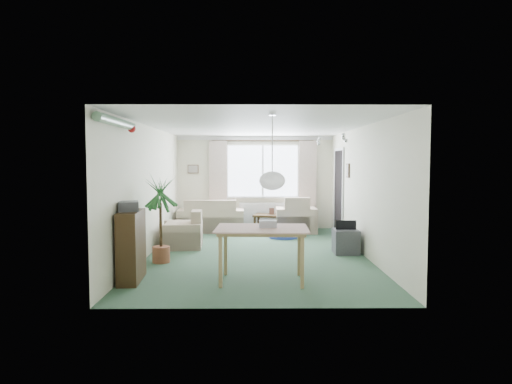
{
  "coord_description": "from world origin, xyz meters",
  "views": [
    {
      "loc": [
        -0.08,
        -8.56,
        1.74
      ],
      "look_at": [
        0.0,
        0.3,
        1.15
      ],
      "focal_mm": 32.0,
      "sensor_mm": 36.0,
      "label": 1
    }
  ],
  "objects_px": {
    "armchair_corner": "(296,214)",
    "armchair_left": "(182,229)",
    "coffee_table": "(273,223)",
    "houseplant": "(161,219)",
    "pet_bed": "(283,235)",
    "bookshelf": "(131,246)",
    "tv_cube": "(346,241)",
    "sofa": "(211,215)",
    "dining_table": "(262,255)"
  },
  "relations": [
    {
      "from": "houseplant",
      "to": "dining_table",
      "type": "distance_m",
      "value": 2.15
    },
    {
      "from": "armchair_left",
      "to": "bookshelf",
      "type": "bearing_deg",
      "value": -10.88
    },
    {
      "from": "bookshelf",
      "to": "pet_bed",
      "type": "height_order",
      "value": "bookshelf"
    },
    {
      "from": "coffee_table",
      "to": "tv_cube",
      "type": "bearing_deg",
      "value": -65.19
    },
    {
      "from": "armchair_corner",
      "to": "armchair_left",
      "type": "height_order",
      "value": "armchair_corner"
    },
    {
      "from": "armchair_left",
      "to": "bookshelf",
      "type": "height_order",
      "value": "bookshelf"
    },
    {
      "from": "coffee_table",
      "to": "bookshelf",
      "type": "distance_m",
      "value": 5.18
    },
    {
      "from": "coffee_table",
      "to": "bookshelf",
      "type": "bearing_deg",
      "value": -116.31
    },
    {
      "from": "tv_cube",
      "to": "houseplant",
      "type": "bearing_deg",
      "value": -166.61
    },
    {
      "from": "houseplant",
      "to": "bookshelf",
      "type": "bearing_deg",
      "value": -99.0
    },
    {
      "from": "sofa",
      "to": "bookshelf",
      "type": "bearing_deg",
      "value": 79.6
    },
    {
      "from": "houseplant",
      "to": "pet_bed",
      "type": "xyz_separation_m",
      "value": [
        2.29,
        2.54,
        -0.69
      ]
    },
    {
      "from": "sofa",
      "to": "dining_table",
      "type": "distance_m",
      "value": 4.9
    },
    {
      "from": "houseplant",
      "to": "armchair_corner",
      "type": "bearing_deg",
      "value": 52.21
    },
    {
      "from": "armchair_corner",
      "to": "coffee_table",
      "type": "bearing_deg",
      "value": -0.21
    },
    {
      "from": "sofa",
      "to": "bookshelf",
      "type": "distance_m",
      "value": 4.77
    },
    {
      "from": "armchair_left",
      "to": "coffee_table",
      "type": "relative_size",
      "value": 0.88
    },
    {
      "from": "bookshelf",
      "to": "houseplant",
      "type": "xyz_separation_m",
      "value": [
        0.19,
        1.2,
        0.24
      ]
    },
    {
      "from": "dining_table",
      "to": "pet_bed",
      "type": "height_order",
      "value": "dining_table"
    },
    {
      "from": "sofa",
      "to": "tv_cube",
      "type": "xyz_separation_m",
      "value": [
        2.8,
        -2.77,
        -0.18
      ]
    },
    {
      "from": "armchair_left",
      "to": "houseplant",
      "type": "bearing_deg",
      "value": -9.56
    },
    {
      "from": "pet_bed",
      "to": "coffee_table",
      "type": "bearing_deg",
      "value": 101.54
    },
    {
      "from": "armchair_left",
      "to": "dining_table",
      "type": "relative_size",
      "value": 0.68
    },
    {
      "from": "armchair_corner",
      "to": "houseplant",
      "type": "relative_size",
      "value": 0.65
    },
    {
      "from": "bookshelf",
      "to": "armchair_left",
      "type": "bearing_deg",
      "value": 78.85
    },
    {
      "from": "sofa",
      "to": "bookshelf",
      "type": "xyz_separation_m",
      "value": [
        -0.74,
        -4.71,
        0.11
      ]
    },
    {
      "from": "armchair_corner",
      "to": "armchair_left",
      "type": "xyz_separation_m",
      "value": [
        -2.51,
        -2.04,
        -0.07
      ]
    },
    {
      "from": "armchair_corner",
      "to": "pet_bed",
      "type": "relative_size",
      "value": 1.51
    },
    {
      "from": "armchair_corner",
      "to": "houseplant",
      "type": "height_order",
      "value": "houseplant"
    },
    {
      "from": "armchair_corner",
      "to": "dining_table",
      "type": "bearing_deg",
      "value": 79.56
    },
    {
      "from": "coffee_table",
      "to": "houseplant",
      "type": "distance_m",
      "value": 4.07
    },
    {
      "from": "pet_bed",
      "to": "houseplant",
      "type": "bearing_deg",
      "value": -132.06
    },
    {
      "from": "bookshelf",
      "to": "dining_table",
      "type": "xyz_separation_m",
      "value": [
        1.9,
        -0.05,
        -0.13
      ]
    },
    {
      "from": "houseplant",
      "to": "sofa",
      "type": "bearing_deg",
      "value": 81.1
    },
    {
      "from": "sofa",
      "to": "pet_bed",
      "type": "bearing_deg",
      "value": 149.21
    },
    {
      "from": "sofa",
      "to": "houseplant",
      "type": "relative_size",
      "value": 1.08
    },
    {
      "from": "bookshelf",
      "to": "coffee_table",
      "type": "bearing_deg",
      "value": 60.01
    },
    {
      "from": "bookshelf",
      "to": "sofa",
      "type": "bearing_deg",
      "value": 77.4
    },
    {
      "from": "armchair_left",
      "to": "houseplant",
      "type": "xyz_separation_m",
      "value": [
        -0.15,
        -1.39,
        0.38
      ]
    },
    {
      "from": "coffee_table",
      "to": "bookshelf",
      "type": "xyz_separation_m",
      "value": [
        -2.29,
        -4.64,
        0.3
      ]
    },
    {
      "from": "armchair_left",
      "to": "dining_table",
      "type": "height_order",
      "value": "dining_table"
    },
    {
      "from": "armchair_left",
      "to": "pet_bed",
      "type": "relative_size",
      "value": 1.28
    },
    {
      "from": "sofa",
      "to": "dining_table",
      "type": "height_order",
      "value": "sofa"
    },
    {
      "from": "armchair_corner",
      "to": "tv_cube",
      "type": "bearing_deg",
      "value": 105.42
    },
    {
      "from": "bookshelf",
      "to": "tv_cube",
      "type": "distance_m",
      "value": 4.05
    },
    {
      "from": "armchair_left",
      "to": "bookshelf",
      "type": "relative_size",
      "value": 0.81
    },
    {
      "from": "coffee_table",
      "to": "tv_cube",
      "type": "distance_m",
      "value": 2.97
    },
    {
      "from": "armchair_corner",
      "to": "sofa",
      "type": "bearing_deg",
      "value": -1.31
    },
    {
      "from": "sofa",
      "to": "armchair_corner",
      "type": "bearing_deg",
      "value": 176.24
    },
    {
      "from": "houseplant",
      "to": "pet_bed",
      "type": "relative_size",
      "value": 2.31
    }
  ]
}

